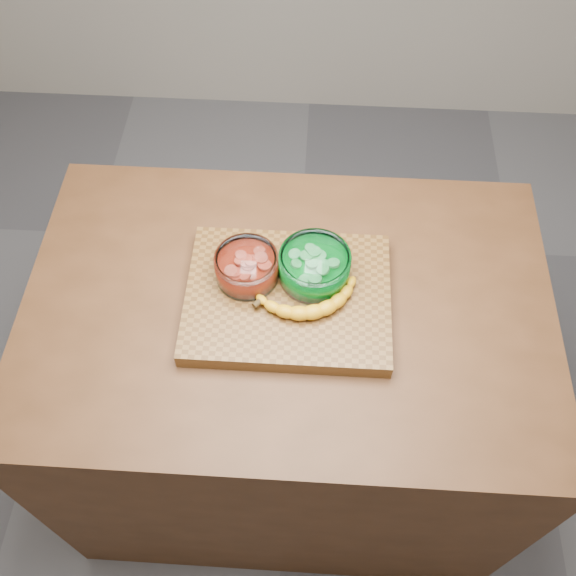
{
  "coord_description": "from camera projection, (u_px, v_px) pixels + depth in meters",
  "views": [
    {
      "loc": [
        0.05,
        -0.78,
        2.11
      ],
      "look_at": [
        0.0,
        0.0,
        0.96
      ],
      "focal_mm": 40.0,
      "sensor_mm": 36.0,
      "label": 1
    }
  ],
  "objects": [
    {
      "name": "bowl_green",
      "position": [
        314.0,
        267.0,
        1.4
      ],
      "size": [
        0.16,
        0.16,
        0.07
      ],
      "color": "white",
      "rests_on": "cutting_board"
    },
    {
      "name": "banana",
      "position": [
        307.0,
        296.0,
        1.38
      ],
      "size": [
        0.25,
        0.14,
        0.04
      ],
      "primitive_type": null,
      "color": "orange",
      "rests_on": "cutting_board"
    },
    {
      "name": "cutting_board",
      "position": [
        288.0,
        298.0,
        1.42
      ],
      "size": [
        0.45,
        0.35,
        0.04
      ],
      "primitive_type": "cube",
      "color": "brown",
      "rests_on": "counter"
    },
    {
      "name": "counter",
      "position": [
        288.0,
        389.0,
        1.81
      ],
      "size": [
        1.2,
        0.8,
        0.9
      ],
      "primitive_type": "cube",
      "color": "#4E2D17",
      "rests_on": "ground"
    },
    {
      "name": "bowl_red",
      "position": [
        247.0,
        267.0,
        1.41
      ],
      "size": [
        0.14,
        0.14,
        0.07
      ],
      "color": "white",
      "rests_on": "cutting_board"
    },
    {
      "name": "ground",
      "position": [
        288.0,
        445.0,
        2.19
      ],
      "size": [
        3.5,
        3.5,
        0.0
      ],
      "primitive_type": "plane",
      "color": "#59595D",
      "rests_on": "ground"
    }
  ]
}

